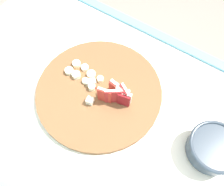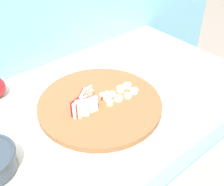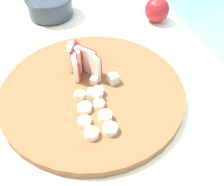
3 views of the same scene
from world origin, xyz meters
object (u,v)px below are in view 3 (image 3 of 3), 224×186
(cutting_board, at_px, (91,92))
(apple_wedge_fan, at_px, (80,60))
(apple_dice_pile, at_px, (100,88))
(whole_apple, at_px, (157,10))
(banana_slice_rows, at_px, (95,114))
(ceramic_bowl, at_px, (50,5))

(cutting_board, relative_size, apple_wedge_fan, 4.15)
(apple_dice_pile, xyz_separation_m, whole_apple, (-0.26, 0.26, 0.01))
(apple_wedge_fan, bearing_deg, apple_dice_pile, 13.25)
(apple_wedge_fan, height_order, apple_dice_pile, apple_wedge_fan)
(apple_wedge_fan, bearing_deg, whole_apple, 121.27)
(apple_dice_pile, xyz_separation_m, banana_slice_rows, (0.06, -0.03, -0.00))
(apple_wedge_fan, distance_m, ceramic_bowl, 0.31)
(apple_wedge_fan, distance_m, whole_apple, 0.33)
(apple_dice_pile, height_order, ceramic_bowl, ceramic_bowl)
(cutting_board, bearing_deg, apple_wedge_fan, -176.81)
(whole_apple, bearing_deg, apple_dice_pile, -45.75)
(cutting_board, height_order, banana_slice_rows, banana_slice_rows)
(banana_slice_rows, height_order, whole_apple, whole_apple)
(cutting_board, relative_size, whole_apple, 5.51)
(whole_apple, bearing_deg, apple_wedge_fan, -58.73)
(cutting_board, xyz_separation_m, banana_slice_rows, (0.08, -0.01, 0.02))
(apple_wedge_fan, height_order, ceramic_bowl, apple_wedge_fan)
(cutting_board, bearing_deg, ceramic_bowl, -177.09)
(apple_wedge_fan, bearing_deg, banana_slice_rows, -3.71)
(apple_wedge_fan, relative_size, apple_dice_pile, 1.15)
(cutting_board, height_order, whole_apple, whole_apple)
(banana_slice_rows, relative_size, whole_apple, 1.76)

